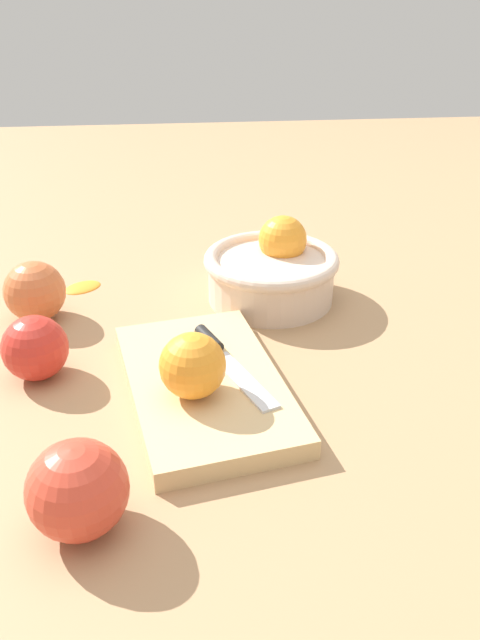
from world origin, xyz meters
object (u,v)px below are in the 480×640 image
object	(u,v)px
cutting_board	(205,386)
bowl	(272,270)
apple_front_left	(35,291)
apple_front_right	(78,490)
orange_on_board	(193,366)
apple_front_center	(35,348)
knife	(223,357)

from	to	relation	value
cutting_board	bowl	bearing A→B (deg)	154.68
apple_front_left	apple_front_right	world-z (taller)	apple_front_right
orange_on_board	apple_front_right	bearing A→B (deg)	-33.34
orange_on_board	apple_front_center	size ratio (longest dim) A/B	0.93
bowl	orange_on_board	world-z (taller)	bowl
orange_on_board	knife	size ratio (longest dim) A/B	0.43
knife	apple_front_center	xyz separation A→B (m)	(-0.02, -0.20, 0.01)
apple_front_center	cutting_board	bearing A→B (deg)	73.55
bowl	orange_on_board	distance (m)	0.26
knife	apple_front_center	world-z (taller)	apple_front_center
orange_on_board	apple_front_left	distance (m)	0.28
knife	apple_front_right	size ratio (longest dim) A/B	1.89
orange_on_board	apple_front_right	world-z (taller)	orange_on_board
apple_front_left	apple_front_center	bearing A→B (deg)	9.71
orange_on_board	apple_front_right	distance (m)	0.17
bowl	apple_front_left	xyz separation A→B (m)	(0.03, -0.30, -0.00)
bowl	cutting_board	world-z (taller)	bowl
bowl	knife	distance (m)	0.20
knife	apple_front_left	distance (m)	0.27
apple_front_left	apple_front_center	size ratio (longest dim) A/B	1.07
orange_on_board	cutting_board	bearing A→B (deg)	156.32
knife	apple_front_left	world-z (taller)	apple_front_left
orange_on_board	apple_front_right	xyz separation A→B (m)	(0.14, -0.09, -0.01)
bowl	apple_front_left	bearing A→B (deg)	-84.71
cutting_board	orange_on_board	distance (m)	0.05
knife	apple_front_right	distance (m)	0.23
apple_front_right	bowl	bearing A→B (deg)	151.65
cutting_board	orange_on_board	bearing A→B (deg)	-23.68
apple_front_left	cutting_board	bearing A→B (deg)	47.34
bowl	knife	size ratio (longest dim) A/B	1.17
bowl	apple_front_center	bearing A→B (deg)	-60.10
orange_on_board	apple_front_right	size ratio (longest dim) A/B	0.82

